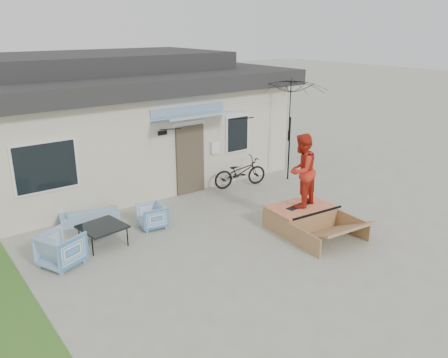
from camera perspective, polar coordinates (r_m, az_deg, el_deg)
ground at (r=10.42m, az=4.64°, el=-9.68°), size 90.00×90.00×0.00m
house at (r=16.32m, az=-14.05°, el=7.54°), size 10.80×8.49×4.10m
loveseat at (r=12.47m, az=-16.36°, el=-4.01°), size 1.54×0.76×0.58m
armchair_left at (r=10.50m, az=-19.55°, el=-8.00°), size 1.01×1.04×0.83m
armchair_right at (r=11.85m, az=-8.91°, el=-4.42°), size 0.70×0.74×0.67m
coffee_table at (r=11.24m, az=-14.76°, el=-6.71°), size 1.08×1.08×0.47m
bicycle at (r=14.58m, az=2.01°, el=1.23°), size 1.88×0.97×1.15m
patio_umbrella at (r=15.10m, az=8.18°, el=6.29°), size 2.68×2.55×2.20m
skate_ramp at (r=11.96m, az=9.43°, el=-4.59°), size 1.75×2.23×0.53m
skateboard at (r=11.89m, az=9.33°, el=-3.22°), size 0.85×0.29×0.05m
skater at (r=11.57m, az=9.58°, el=1.19°), size 1.07×0.93×1.87m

